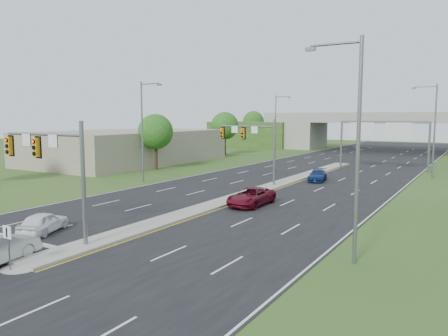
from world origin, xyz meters
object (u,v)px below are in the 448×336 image
object	(u,v)px
keep_right_sign	(8,240)
car_white	(43,222)
car_far_a	(251,197)
car_far_b	(317,175)
sign_gantry	(382,132)
overpass	(383,134)
signal_mast_near	(54,161)
signal_mast_far	(255,140)

from	to	relation	value
keep_right_sign	car_white	world-z (taller)	keep_right_sign
car_far_a	car_far_b	xyz separation A→B (m)	(0.07, 16.00, -0.09)
keep_right_sign	sign_gantry	world-z (taller)	sign_gantry
overpass	car_white	bearing A→B (deg)	-93.30
signal_mast_near	signal_mast_far	size ratio (longest dim) A/B	1.00
signal_mast_near	keep_right_sign	size ratio (longest dim) A/B	3.18
signal_mast_near	car_white	distance (m)	4.72
signal_mast_near	sign_gantry	distance (m)	45.88
keep_right_sign	signal_mast_far	bearing A→B (deg)	94.39
overpass	car_far_a	xyz separation A→B (m)	(2.58, -65.09, -2.81)
sign_gantry	overpass	distance (m)	35.75
overpass	signal_mast_near	bearing A→B (deg)	-91.62
signal_mast_near	keep_right_sign	bearing A→B (deg)	-63.06
signal_mast_near	car_far_a	size ratio (longest dim) A/B	1.34
keep_right_sign	overpass	xyz separation A→B (m)	(0.00, 84.53, 2.04)
keep_right_sign	sign_gantry	distance (m)	50.04
signal_mast_far	car_far_b	world-z (taller)	signal_mast_far
keep_right_sign	car_far_a	distance (m)	19.62
signal_mast_far	keep_right_sign	xyz separation A→B (m)	(2.26, -29.45, -3.21)
sign_gantry	signal_mast_far	bearing A→B (deg)	-114.11
car_far_b	overpass	bearing A→B (deg)	81.79
car_white	car_far_a	size ratio (longest dim) A/B	0.75
sign_gantry	car_far_a	world-z (taller)	sign_gantry
signal_mast_near	car_far_a	distance (m)	16.24
signal_mast_far	keep_right_sign	world-z (taller)	signal_mast_far
signal_mast_near	keep_right_sign	world-z (taller)	signal_mast_near
keep_right_sign	car_white	bearing A→B (deg)	131.25
signal_mast_far	overpass	distance (m)	55.13
sign_gantry	keep_right_sign	bearing A→B (deg)	-97.70
sign_gantry	car_white	distance (m)	45.87
signal_mast_far	overpass	xyz separation A→B (m)	(2.26, 55.07, -1.17)
signal_mast_far	keep_right_sign	distance (m)	29.71
car_far_a	keep_right_sign	bearing A→B (deg)	-97.51
overpass	car_far_a	bearing A→B (deg)	-87.73
car_far_a	car_far_b	distance (m)	16.00
signal_mast_far	car_white	bearing A→B (deg)	-95.45
signal_mast_far	keep_right_sign	size ratio (longest dim) A/B	3.18
car_far_a	overpass	bearing A→B (deg)	92.32
signal_mast_near	keep_right_sign	xyz separation A→B (m)	(2.26, -4.45, -3.21)
keep_right_sign	signal_mast_near	bearing A→B (deg)	116.94
sign_gantry	car_white	size ratio (longest dim) A/B	2.96
overpass	car_far_a	distance (m)	65.20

